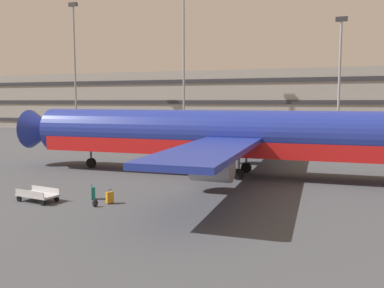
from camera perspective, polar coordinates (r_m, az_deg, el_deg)
The scene contains 10 objects.
ground_plane at distance 36.29m, azimuth 0.18°, elevation -3.91°, with size 600.00×600.00×0.00m, color #424449.
terminal_structure at distance 86.45m, azimuth 11.40°, elevation 5.82°, with size 144.59×19.84×12.16m.
airliner at distance 34.19m, azimuth 5.58°, elevation 1.09°, with size 41.04×33.06×11.48m.
light_mast_far_left at distance 83.50m, azimuth -16.16°, elevation 11.30°, with size 1.80×0.50×25.00m.
light_mast_left at distance 73.11m, azimuth -1.17°, elevation 12.79°, with size 1.80×0.50×26.19m.
light_mast_center_left at distance 68.34m, azimuth 20.03°, elevation 9.87°, with size 1.80×0.50×19.19m.
suitcase_laid_flat at distance 25.64m, azimuth -11.47°, elevation -7.35°, with size 0.41×0.49×0.89m.
suitcase_small at distance 26.97m, azimuth -13.71°, elevation -6.66°, with size 0.44×0.48×1.00m.
backpack_navy at distance 25.08m, azimuth -13.45°, elevation -8.10°, with size 0.40×0.35×0.52m.
baggage_cart at distance 27.41m, azimuth -20.86°, elevation -6.69°, with size 3.37×1.70×0.82m.
Camera 1 is at (11.54, -33.83, 6.30)m, focal length 37.99 mm.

